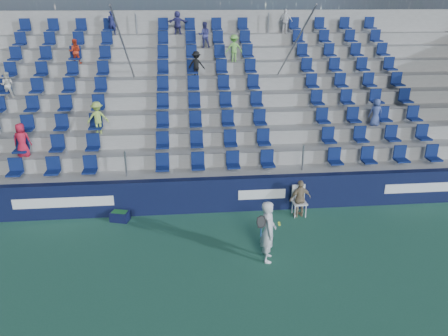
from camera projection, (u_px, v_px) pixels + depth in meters
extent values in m
plane|color=#2B664E|center=(226.00, 263.00, 12.00)|extent=(70.00, 70.00, 0.00)
cube|color=#0F1537|center=(217.00, 195.00, 14.69)|extent=(24.00, 0.30, 1.20)
cube|color=white|center=(63.00, 203.00, 14.09)|extent=(3.20, 0.02, 0.34)
cube|color=white|center=(262.00, 194.00, 14.66)|extent=(1.60, 0.02, 0.34)
cube|color=white|center=(418.00, 188.00, 15.15)|extent=(2.40, 0.02, 0.34)
cube|color=#A0A09B|center=(216.00, 188.00, 15.22)|extent=(24.00, 0.85, 1.20)
cube|color=#A0A09B|center=(214.00, 172.00, 15.91)|extent=(24.00, 0.85, 1.70)
cube|color=#A0A09B|center=(212.00, 157.00, 16.60)|extent=(24.00, 0.85, 2.20)
cube|color=#A0A09B|center=(211.00, 144.00, 17.30)|extent=(24.00, 0.85, 2.70)
cube|color=#A0A09B|center=(209.00, 132.00, 17.99)|extent=(24.00, 0.85, 3.20)
cube|color=#A0A09B|center=(208.00, 120.00, 18.68)|extent=(24.00, 0.85, 3.70)
cube|color=#A0A09B|center=(207.00, 110.00, 19.38)|extent=(24.00, 0.85, 4.20)
cube|color=#A0A09B|center=(205.00, 100.00, 20.07)|extent=(24.00, 0.85, 4.70)
cube|color=#A0A09B|center=(204.00, 91.00, 20.76)|extent=(24.00, 0.85, 5.20)
cube|color=#A0A09B|center=(203.00, 78.00, 21.20)|extent=(24.00, 0.50, 6.20)
cube|color=#0D1D53|center=(216.00, 162.00, 14.87)|extent=(16.05, 0.50, 0.70)
cube|color=#0D1D53|center=(214.00, 141.00, 15.47)|extent=(16.05, 0.50, 0.70)
cube|color=#0D1D53|center=(212.00, 121.00, 16.07)|extent=(16.05, 0.50, 0.70)
cube|color=#0D1D53|center=(210.00, 102.00, 16.67)|extent=(16.05, 0.50, 0.70)
cube|color=#0D1D53|center=(209.00, 85.00, 17.27)|extent=(16.05, 0.50, 0.70)
cube|color=#0D1D53|center=(207.00, 68.00, 17.87)|extent=(16.05, 0.50, 0.70)
cube|color=#0D1D53|center=(206.00, 53.00, 18.47)|extent=(16.05, 0.50, 0.70)
cube|color=#0D1D53|center=(205.00, 39.00, 19.07)|extent=(16.05, 0.50, 0.70)
cube|color=#0D1D53|center=(203.00, 26.00, 19.67)|extent=(16.05, 0.50, 0.70)
cylinder|color=gray|center=(130.00, 65.00, 16.71)|extent=(0.06, 7.68, 4.55)
cylinder|color=gray|center=(284.00, 63.00, 17.24)|extent=(0.06, 7.68, 4.55)
imported|color=#1A1E4F|center=(112.00, 23.00, 19.21)|extent=(0.42, 0.33, 1.02)
imported|color=red|center=(22.00, 140.00, 14.76)|extent=(0.58, 0.39, 1.17)
imported|color=#3B3E83|center=(204.00, 35.00, 18.95)|extent=(0.53, 0.42, 1.07)
imported|color=red|center=(75.00, 51.00, 17.89)|extent=(0.52, 0.43, 0.99)
imported|color=white|center=(285.00, 21.00, 19.89)|extent=(0.67, 0.43, 1.06)
imported|color=black|center=(196.00, 64.00, 17.72)|extent=(0.76, 0.57, 1.05)
imported|color=#3B3A80|center=(178.00, 23.00, 19.47)|extent=(0.96, 0.44, 1.00)
imported|color=#76C850|center=(234.00, 48.00, 18.45)|extent=(0.73, 0.43, 1.11)
imported|color=#A4C74F|center=(98.00, 118.00, 15.57)|extent=(0.81, 0.54, 1.16)
imported|color=beige|center=(7.00, 85.00, 16.49)|extent=(0.50, 0.40, 0.98)
imported|color=#40518E|center=(376.00, 112.00, 16.51)|extent=(0.51, 0.34, 1.04)
imported|color=white|center=(268.00, 231.00, 11.84)|extent=(0.50, 0.70, 1.78)
cylinder|color=navy|center=(261.00, 232.00, 11.54)|extent=(0.03, 0.03, 0.28)
torus|color=black|center=(261.00, 222.00, 11.42)|extent=(0.30, 0.17, 0.28)
plane|color=#262626|center=(261.00, 222.00, 11.42)|extent=(0.30, 0.16, 0.29)
sphere|color=#C4DD33|center=(279.00, 225.00, 11.57)|extent=(0.07, 0.07, 0.07)
sphere|color=#C4DD33|center=(279.00, 223.00, 11.61)|extent=(0.07, 0.07, 0.07)
cube|color=white|center=(299.00, 203.00, 14.42)|extent=(0.48, 0.48, 0.04)
cube|color=white|center=(298.00, 192.00, 14.51)|extent=(0.45, 0.07, 0.56)
cylinder|color=white|center=(295.00, 212.00, 14.32)|extent=(0.03, 0.03, 0.45)
cylinder|color=white|center=(306.00, 212.00, 14.35)|extent=(0.03, 0.03, 0.45)
cylinder|color=white|center=(292.00, 207.00, 14.66)|extent=(0.03, 0.03, 0.45)
cylinder|color=white|center=(303.00, 207.00, 14.69)|extent=(0.03, 0.03, 0.45)
imported|color=tan|center=(300.00, 199.00, 14.31)|extent=(0.80, 0.46, 1.29)
cube|color=#0F1338|center=(120.00, 216.00, 14.20)|extent=(0.67, 0.53, 0.32)
cube|color=#1E662D|center=(120.00, 214.00, 14.17)|extent=(0.54, 0.39, 0.19)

